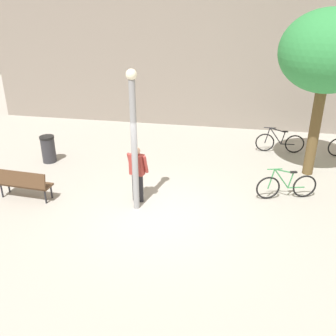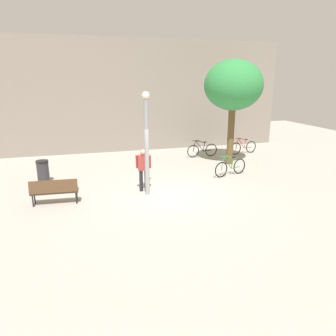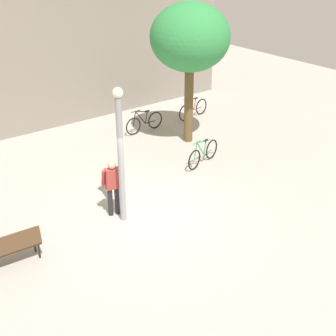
{
  "view_description": "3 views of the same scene",
  "coord_description": "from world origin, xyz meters",
  "px_view_note": "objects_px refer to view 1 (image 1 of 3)",
  "views": [
    {
      "loc": [
        1.85,
        -8.43,
        5.32
      ],
      "look_at": [
        0.19,
        0.26,
        1.31
      ],
      "focal_mm": 39.6,
      "sensor_mm": 36.0,
      "label": 1
    },
    {
      "loc": [
        -3.06,
        -10.93,
        4.26
      ],
      "look_at": [
        -0.0,
        -0.13,
        1.09
      ],
      "focal_mm": 33.93,
      "sensor_mm": 36.0,
      "label": 2
    },
    {
      "loc": [
        -6.66,
        -9.59,
        7.27
      ],
      "look_at": [
        1.03,
        0.48,
        1.01
      ],
      "focal_mm": 51.15,
      "sensor_mm": 36.0,
      "label": 3
    }
  ],
  "objects_px": {
    "bicycle_black": "(279,143)",
    "trash_bin": "(48,149)",
    "person_by_lamppost": "(137,170)",
    "plaza_tree": "(328,53)",
    "park_bench": "(23,182)",
    "bicycle_green": "(286,186)",
    "lamppost": "(134,136)"
  },
  "relations": [
    {
      "from": "bicycle_black",
      "to": "trash_bin",
      "type": "bearing_deg",
      "value": -162.91
    },
    {
      "from": "person_by_lamppost",
      "to": "bicycle_black",
      "type": "distance_m",
      "value": 6.39
    },
    {
      "from": "trash_bin",
      "to": "bicycle_black",
      "type": "bearing_deg",
      "value": 17.09
    },
    {
      "from": "bicycle_black",
      "to": "plaza_tree",
      "type": "bearing_deg",
      "value": -65.94
    },
    {
      "from": "park_bench",
      "to": "plaza_tree",
      "type": "bearing_deg",
      "value": 22.08
    },
    {
      "from": "bicycle_black",
      "to": "trash_bin",
      "type": "distance_m",
      "value": 8.56
    },
    {
      "from": "plaza_tree",
      "to": "bicycle_black",
      "type": "relative_size",
      "value": 2.85
    },
    {
      "from": "bicycle_black",
      "to": "trash_bin",
      "type": "xyz_separation_m",
      "value": [
        -8.18,
        -2.52,
        0.1
      ]
    },
    {
      "from": "person_by_lamppost",
      "to": "plaza_tree",
      "type": "height_order",
      "value": "plaza_tree"
    },
    {
      "from": "bicycle_green",
      "to": "bicycle_black",
      "type": "distance_m",
      "value": 3.72
    },
    {
      "from": "park_bench",
      "to": "plaza_tree",
      "type": "height_order",
      "value": "plaza_tree"
    },
    {
      "from": "plaza_tree",
      "to": "trash_bin",
      "type": "height_order",
      "value": "plaza_tree"
    },
    {
      "from": "person_by_lamppost",
      "to": "bicycle_black",
      "type": "bearing_deg",
      "value": 47.4
    },
    {
      "from": "lamppost",
      "to": "bicycle_black",
      "type": "bearing_deg",
      "value": 50.13
    },
    {
      "from": "bicycle_green",
      "to": "lamppost",
      "type": "bearing_deg",
      "value": -161.75
    },
    {
      "from": "lamppost",
      "to": "bicycle_black",
      "type": "distance_m",
      "value": 6.85
    },
    {
      "from": "trash_bin",
      "to": "park_bench",
      "type": "bearing_deg",
      "value": -77.29
    },
    {
      "from": "plaza_tree",
      "to": "bicycle_green",
      "type": "bearing_deg",
      "value": -115.45
    },
    {
      "from": "lamppost",
      "to": "bicycle_green",
      "type": "distance_m",
      "value": 4.7
    },
    {
      "from": "person_by_lamppost",
      "to": "plaza_tree",
      "type": "relative_size",
      "value": 0.32
    },
    {
      "from": "trash_bin",
      "to": "person_by_lamppost",
      "type": "bearing_deg",
      "value": -29.2
    },
    {
      "from": "park_bench",
      "to": "trash_bin",
      "type": "distance_m",
      "value": 2.76
    },
    {
      "from": "lamppost",
      "to": "trash_bin",
      "type": "bearing_deg",
      "value": 146.91
    },
    {
      "from": "lamppost",
      "to": "person_by_lamppost",
      "type": "xyz_separation_m",
      "value": [
        -0.06,
        0.4,
        -1.16
      ]
    },
    {
      "from": "person_by_lamppost",
      "to": "bicycle_green",
      "type": "bearing_deg",
      "value": 12.95
    },
    {
      "from": "park_bench",
      "to": "bicycle_green",
      "type": "relative_size",
      "value": 0.93
    },
    {
      "from": "bicycle_green",
      "to": "trash_bin",
      "type": "relative_size",
      "value": 1.81
    },
    {
      "from": "park_bench",
      "to": "plaza_tree",
      "type": "distance_m",
      "value": 9.65
    },
    {
      "from": "park_bench",
      "to": "bicycle_black",
      "type": "bearing_deg",
      "value": 34.48
    },
    {
      "from": "plaza_tree",
      "to": "bicycle_black",
      "type": "xyz_separation_m",
      "value": [
        -0.81,
        1.8,
        -3.53
      ]
    },
    {
      "from": "bicycle_green",
      "to": "bicycle_black",
      "type": "xyz_separation_m",
      "value": [
        0.11,
        3.72,
        0.0
      ]
    },
    {
      "from": "bicycle_green",
      "to": "bicycle_black",
      "type": "relative_size",
      "value": 0.97
    }
  ]
}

